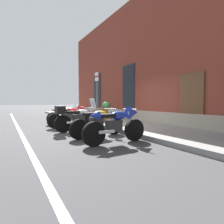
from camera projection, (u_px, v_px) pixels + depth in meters
name	position (u px, v px, depth m)	size (l,w,h in m)	color
ground_plane	(105.00, 129.00, 8.10)	(140.00, 140.00, 0.00)	#38383A
sidewalk	(131.00, 126.00, 8.76)	(27.85, 2.72, 0.15)	slate
lane_stripe	(22.00, 136.00, 6.53)	(27.85, 0.12, 0.01)	silver
brick_pub_facade	(203.00, 62.00, 11.05)	(21.85, 7.47, 7.02)	brown
motorcycle_white_sport	(68.00, 114.00, 10.07)	(0.64, 2.09, 1.00)	black
motorcycle_red_sport	(71.00, 115.00, 8.76)	(0.63, 2.07, 1.02)	black
motorcycle_silver_touring	(77.00, 118.00, 7.46)	(0.62, 2.04, 1.30)	black
motorcycle_yellow_naked	(98.00, 123.00, 6.34)	(0.69, 2.06, 0.95)	black
motorcycle_blue_sport	(118.00, 123.00, 5.33)	(0.62, 2.01, 1.03)	black
parking_sign	(97.00, 90.00, 9.92)	(0.36, 0.07, 2.58)	#4C4C51
barrel_planter	(106.00, 113.00, 9.77)	(0.64, 0.64, 1.03)	brown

